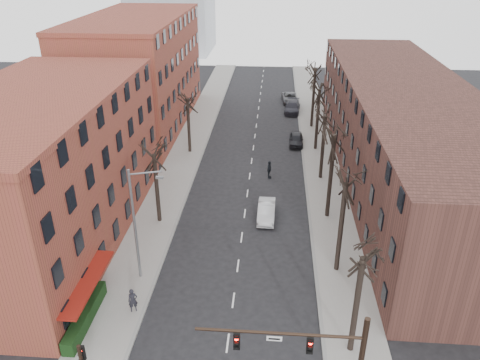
% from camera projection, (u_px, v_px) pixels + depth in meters
% --- Properties ---
extents(sidewalk_left, '(4.00, 90.00, 0.15)m').
position_uv_depth(sidewalk_left, '(188.00, 148.00, 57.58)').
color(sidewalk_left, gray).
rests_on(sidewalk_left, ground).
extents(sidewalk_right, '(4.00, 90.00, 0.15)m').
position_uv_depth(sidewalk_right, '(319.00, 152.00, 56.49)').
color(sidewalk_right, gray).
rests_on(sidewalk_right, ground).
extents(building_left_near, '(12.00, 26.00, 12.00)m').
position_uv_depth(building_left_near, '(43.00, 173.00, 37.64)').
color(building_left_near, brown).
rests_on(building_left_near, ground).
extents(building_left_far, '(12.00, 28.00, 14.00)m').
position_uv_depth(building_left_far, '(139.00, 74.00, 63.04)').
color(building_left_far, brown).
rests_on(building_left_far, ground).
extents(building_right, '(12.00, 50.00, 10.00)m').
position_uv_depth(building_right, '(403.00, 130.00, 49.28)').
color(building_right, '#492822').
rests_on(building_right, ground).
extents(awning_left, '(1.20, 7.00, 0.15)m').
position_uv_depth(awning_left, '(94.00, 313.00, 31.85)').
color(awning_left, maroon).
rests_on(awning_left, ground).
extents(hedge, '(0.80, 6.00, 1.00)m').
position_uv_depth(hedge, '(85.00, 316.00, 30.68)').
color(hedge, black).
rests_on(hedge, sidewalk_left).
extents(tree_right_a, '(5.20, 5.20, 10.00)m').
position_uv_depth(tree_right_a, '(350.00, 350.00, 28.91)').
color(tree_right_a, black).
rests_on(tree_right_a, ground).
extents(tree_right_b, '(5.20, 5.20, 10.80)m').
position_uv_depth(tree_right_b, '(336.00, 270.00, 36.04)').
color(tree_right_b, black).
rests_on(tree_right_b, ground).
extents(tree_right_c, '(5.20, 5.20, 11.60)m').
position_uv_depth(tree_right_c, '(327.00, 217.00, 43.17)').
color(tree_right_c, black).
rests_on(tree_right_c, ground).
extents(tree_right_d, '(5.20, 5.20, 10.00)m').
position_uv_depth(tree_right_d, '(320.00, 178.00, 50.31)').
color(tree_right_d, black).
rests_on(tree_right_d, ground).
extents(tree_right_e, '(5.20, 5.20, 10.80)m').
position_uv_depth(tree_right_e, '(315.00, 150.00, 57.44)').
color(tree_right_e, black).
rests_on(tree_right_e, ground).
extents(tree_right_f, '(5.20, 5.20, 11.60)m').
position_uv_depth(tree_right_f, '(311.00, 127.00, 64.57)').
color(tree_right_f, black).
rests_on(tree_right_f, ground).
extents(tree_left_a, '(5.20, 5.20, 9.50)m').
position_uv_depth(tree_left_a, '(160.00, 221.00, 42.43)').
color(tree_left_a, black).
rests_on(tree_left_a, ground).
extents(tree_left_b, '(5.20, 5.20, 9.50)m').
position_uv_depth(tree_left_b, '(190.00, 152.00, 56.69)').
color(tree_left_b, black).
rests_on(tree_left_b, ground).
extents(streetlight, '(2.45, 0.22, 9.03)m').
position_uv_depth(streetlight, '(136.00, 221.00, 33.01)').
color(streetlight, slate).
rests_on(streetlight, ground).
extents(silver_sedan, '(1.61, 4.42, 1.45)m').
position_uv_depth(silver_sedan, '(266.00, 211.00, 42.68)').
color(silver_sedan, '#B3B6BB').
rests_on(silver_sedan, ground).
extents(parked_car_near, '(1.81, 4.26, 1.44)m').
position_uv_depth(parked_car_near, '(296.00, 139.00, 58.53)').
color(parked_car_near, black).
rests_on(parked_car_near, ground).
extents(parked_car_mid, '(2.60, 5.45, 1.53)m').
position_uv_depth(parked_car_mid, '(292.00, 107.00, 70.07)').
color(parked_car_mid, '#21212A').
rests_on(parked_car_mid, ground).
extents(parked_car_far, '(2.83, 5.35, 1.43)m').
position_uv_depth(parked_car_far, '(290.00, 98.00, 74.54)').
color(parked_car_far, '#55575C').
rests_on(parked_car_far, ground).
extents(pedestrian_a, '(0.75, 0.64, 1.75)m').
position_uv_depth(pedestrian_a, '(133.00, 300.00, 31.47)').
color(pedestrian_a, black).
rests_on(pedestrian_a, sidewalk_left).
extents(pedestrian_crossing, '(0.51, 1.17, 1.97)m').
position_uv_depth(pedestrian_crossing, '(269.00, 170.00, 49.97)').
color(pedestrian_crossing, black).
rests_on(pedestrian_crossing, ground).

